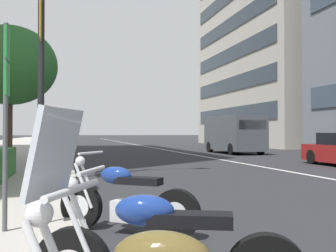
{
  "coord_description": "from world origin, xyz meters",
  "views": [
    {
      "loc": [
        -2.11,
        7.57,
        1.37
      ],
      "look_at": [
        13.0,
        3.7,
        1.62
      ],
      "focal_mm": 42.71,
      "sensor_mm": 36.0,
      "label": 1
    }
  ],
  "objects_px": {
    "parking_sign_by_curb": "(6,101)",
    "delivery_van_ahead": "(234,133)",
    "motorcycle_far_end_row": "(125,202)",
    "street_tree_by_lamp_post": "(10,66)"
  },
  "relations": [
    {
      "from": "parking_sign_by_curb",
      "to": "street_tree_by_lamp_post",
      "type": "height_order",
      "value": "street_tree_by_lamp_post"
    },
    {
      "from": "delivery_van_ahead",
      "to": "parking_sign_by_curb",
      "type": "xyz_separation_m",
      "value": [
        -19.01,
        11.41,
        0.45
      ]
    },
    {
      "from": "motorcycle_far_end_row",
      "to": "street_tree_by_lamp_post",
      "type": "distance_m",
      "value": 11.86
    },
    {
      "from": "street_tree_by_lamp_post",
      "to": "delivery_van_ahead",
      "type": "bearing_deg",
      "value": -58.23
    },
    {
      "from": "parking_sign_by_curb",
      "to": "delivery_van_ahead",
      "type": "bearing_deg",
      "value": -30.96
    },
    {
      "from": "delivery_van_ahead",
      "to": "motorcycle_far_end_row",
      "type": "bearing_deg",
      "value": 151.39
    },
    {
      "from": "motorcycle_far_end_row",
      "to": "delivery_van_ahead",
      "type": "bearing_deg",
      "value": -81.52
    },
    {
      "from": "motorcycle_far_end_row",
      "to": "street_tree_by_lamp_post",
      "type": "height_order",
      "value": "street_tree_by_lamp_post"
    },
    {
      "from": "delivery_van_ahead",
      "to": "parking_sign_by_curb",
      "type": "height_order",
      "value": "parking_sign_by_curb"
    },
    {
      "from": "motorcycle_far_end_row",
      "to": "delivery_van_ahead",
      "type": "relative_size",
      "value": 0.33
    }
  ]
}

